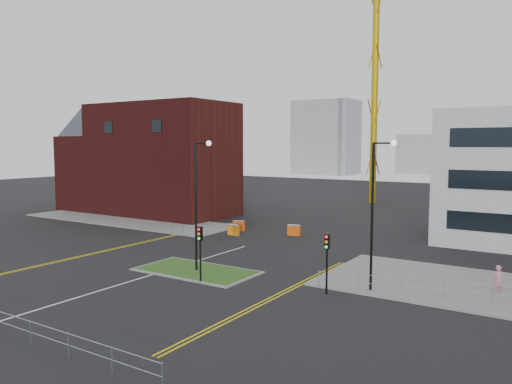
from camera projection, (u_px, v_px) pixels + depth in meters
ground at (84, 296)px, 29.52m from camera, size 200.00×200.00×0.00m
pavement_left at (128, 220)px, 58.70m from camera, size 28.00×8.00×0.12m
island_kerb at (197, 271)px, 35.13m from camera, size 8.60×4.60×0.08m
grass_island at (197, 271)px, 35.13m from camera, size 8.00×4.00×0.12m
brick_building at (145, 161)px, 64.69m from camera, size 24.20×10.07×14.24m
tower_crane at (415, 15)px, 73.22m from camera, size 48.51×23.20×40.57m
streetlamp_island at (198, 195)px, 34.50m from camera, size 1.46×0.36×9.18m
streetlamp_right_near at (376, 203)px, 29.71m from camera, size 1.46×0.36×9.18m
traffic_light_island at (200, 243)px, 32.12m from camera, size 0.28×0.33×3.65m
traffic_light_right at (327, 252)px, 29.49m from camera, size 0.28×0.33×3.65m
railing_left at (160, 226)px, 50.44m from camera, size 6.05×0.05×1.10m
railing_right at (491, 290)px, 28.02m from camera, size 19.05×5.05×1.10m
centre_line at (110, 287)px, 31.19m from camera, size 0.15×30.00×0.01m
yellow_left_a at (112, 249)px, 42.74m from camera, size 0.12×24.00×0.01m
yellow_left_b at (114, 249)px, 42.58m from camera, size 0.12×24.00×0.01m
yellow_right_a at (273, 296)px, 29.42m from camera, size 0.12×20.00×0.01m
yellow_right_b at (278, 297)px, 29.26m from camera, size 0.12×20.00×0.01m
skyline_a at (326, 138)px, 150.47m from camera, size 18.00×12.00×22.00m
skyline_d at (451, 154)px, 150.44m from camera, size 30.00×12.00×12.00m
pedestrian at (499, 280)px, 29.49m from camera, size 0.77×0.64×1.80m
barrier_left at (239, 225)px, 51.75m from camera, size 1.30×0.83×1.04m
barrier_mid at (233, 229)px, 49.14m from camera, size 1.31×0.59×1.06m
barrier_right at (294, 230)px, 48.94m from camera, size 1.31×0.63×1.06m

